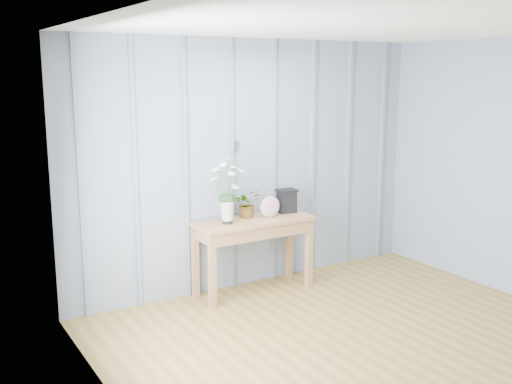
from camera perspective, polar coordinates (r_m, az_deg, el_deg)
ground at (r=4.77m, az=14.34°, el=-16.08°), size 4.50×4.50×0.00m
room_shell at (r=4.92m, az=7.78°, el=9.12°), size 4.00×4.50×2.50m
sideboard at (r=5.93m, az=-0.25°, el=-3.66°), size 1.20×0.45×0.75m
daisy_vase at (r=5.65m, az=-2.77°, el=0.89°), size 0.45×0.34×0.63m
spider_plant at (r=5.94m, az=-0.86°, el=-1.09°), size 0.26×0.22×0.28m
felt_disc_vessel at (r=5.95m, az=1.34°, el=-1.42°), size 0.22×0.08×0.21m
carved_box at (r=6.15m, az=2.93°, el=-0.83°), size 0.22×0.18×0.24m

